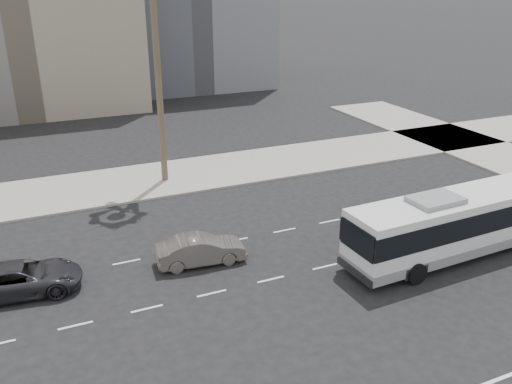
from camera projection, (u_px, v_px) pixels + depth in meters
ground at (325, 267)px, 26.59m from camera, size 700.00×700.00×0.00m
sidewalk_north at (218, 170)px, 39.71m from camera, size 120.00×7.00×0.15m
midrise_beige_west at (16, 22)px, 56.86m from camera, size 24.00×18.00×18.00m
city_bus at (456, 222)px, 27.06m from camera, size 12.44×3.25×3.54m
car_a at (201, 250)px, 26.70m from camera, size 2.02×4.63×1.48m
car_b at (20, 279)px, 24.14m from camera, size 3.01×5.59×1.49m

